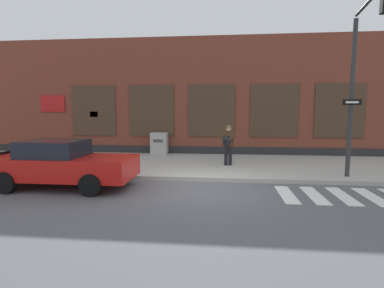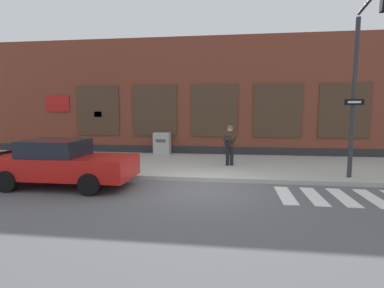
# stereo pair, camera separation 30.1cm
# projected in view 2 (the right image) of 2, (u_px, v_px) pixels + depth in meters

# --- Properties ---
(ground_plane) EXTENTS (160.00, 160.00, 0.00)m
(ground_plane) POSITION_uv_depth(u_px,v_px,m) (201.00, 189.00, 9.45)
(ground_plane) COLOR #56565B
(sidewalk) EXTENTS (28.00, 5.72, 0.16)m
(sidewalk) POSITION_uv_depth(u_px,v_px,m) (210.00, 165.00, 13.20)
(sidewalk) COLOR #ADAAA3
(sidewalk) RESTS_ON ground
(building_backdrop) EXTENTS (28.00, 4.06, 6.31)m
(building_backdrop) POSITION_uv_depth(u_px,v_px,m) (217.00, 99.00, 17.63)
(building_backdrop) COLOR brown
(building_backdrop) RESTS_ON ground
(crosswalk) EXTENTS (5.20, 1.90, 0.01)m
(crosswalk) POSITION_uv_depth(u_px,v_px,m) (373.00, 198.00, 8.46)
(crosswalk) COLOR silver
(crosswalk) RESTS_ON ground
(red_car) EXTENTS (4.61, 2.00, 1.53)m
(red_car) POSITION_uv_depth(u_px,v_px,m) (62.00, 163.00, 9.74)
(red_car) COLOR red
(red_car) RESTS_ON ground
(busker) EXTENTS (0.71, 0.55, 1.69)m
(busker) POSITION_uv_depth(u_px,v_px,m) (230.00, 143.00, 12.57)
(busker) COLOR black
(busker) RESTS_ON sidewalk
(traffic_light) EXTENTS (0.87, 3.25, 5.57)m
(traffic_light) POSITION_uv_depth(u_px,v_px,m) (365.00, 59.00, 8.90)
(traffic_light) COLOR #2D2D30
(traffic_light) RESTS_ON sidewalk
(utility_box) EXTENTS (0.85, 0.66, 1.15)m
(utility_box) POSITION_uv_depth(u_px,v_px,m) (162.00, 143.00, 15.86)
(utility_box) COLOR #ADADA8
(utility_box) RESTS_ON sidewalk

